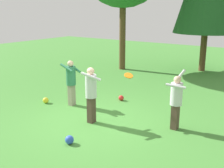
% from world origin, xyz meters
% --- Properties ---
extents(ground_plane, '(40.00, 40.00, 0.00)m').
position_xyz_m(ground_plane, '(0.00, 0.00, 0.00)').
color(ground_plane, '#478C38').
extents(person_thrower, '(0.56, 0.56, 1.75)m').
position_xyz_m(person_thrower, '(2.28, 0.93, 0.94)').
color(person_thrower, '#4C382D').
rests_on(person_thrower, ground_plane).
extents(person_catcher, '(0.58, 0.50, 1.64)m').
position_xyz_m(person_catcher, '(-1.60, 0.77, 0.97)').
color(person_catcher, gray).
rests_on(person_catcher, ground_plane).
extents(person_bystander, '(0.76, 0.74, 1.73)m').
position_xyz_m(person_bystander, '(-0.01, -0.07, 1.03)').
color(person_bystander, '#4C382D').
rests_on(person_bystander, ground_plane).
extents(frisbee, '(0.36, 0.36, 0.13)m').
position_xyz_m(frisbee, '(0.85, 0.66, 1.46)').
color(frisbee, orange).
extents(ball_blue, '(0.23, 0.23, 0.23)m').
position_xyz_m(ball_blue, '(0.42, -1.51, 0.11)').
color(ball_blue, blue).
rests_on(ball_blue, ground_plane).
extents(ball_red, '(0.20, 0.20, 0.20)m').
position_xyz_m(ball_red, '(-0.41, 2.22, 0.10)').
color(ball_red, red).
rests_on(ball_red, ground_plane).
extents(ball_yellow, '(0.22, 0.22, 0.22)m').
position_xyz_m(ball_yellow, '(-2.55, 0.37, 0.11)').
color(ball_yellow, yellow).
rests_on(ball_yellow, ground_plane).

